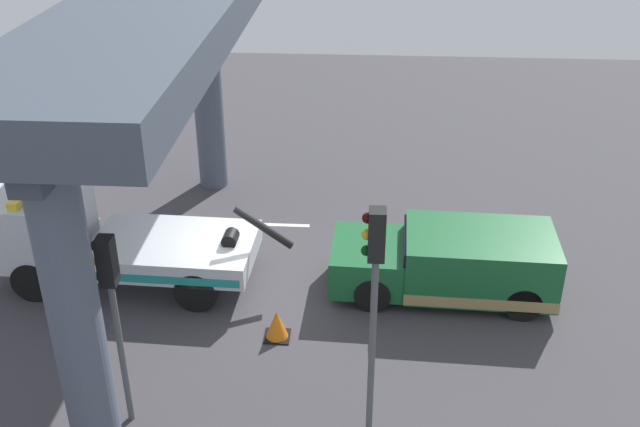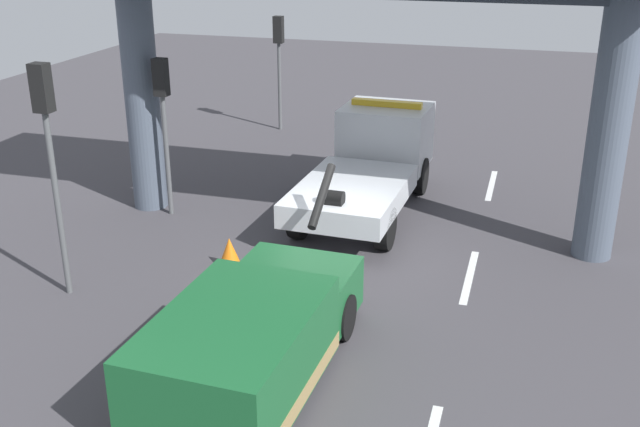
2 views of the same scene
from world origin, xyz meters
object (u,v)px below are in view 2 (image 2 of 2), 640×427
towed_van_green (251,343)px  traffic_light_far (163,102)px  tow_truck_white (372,160)px  traffic_light_near (48,131)px  traffic_light_mid (279,48)px  traffic_cone_orange (230,253)px

towed_van_green → traffic_light_far: (6.47, 4.72, 2.11)m
tow_truck_white → traffic_light_near: bearing=144.3°
towed_van_green → traffic_light_mid: size_ratio=1.34×
traffic_light_near → traffic_light_far: traffic_light_near is taller
tow_truck_white → traffic_cone_orange: size_ratio=10.85×
towed_van_green → traffic_cone_orange: size_ratio=7.85×
towed_van_green → traffic_cone_orange: 4.50m
traffic_light_near → traffic_light_mid: 13.01m
traffic_light_far → towed_van_green: bearing=-143.9°
tow_truck_white → traffic_light_far: (-2.12, 4.75, 1.69)m
traffic_light_far → traffic_light_near: bearing=180.0°
traffic_light_near → traffic_light_mid: (13.00, 0.00, -0.48)m
tow_truck_white → traffic_light_far: bearing=114.0°
traffic_cone_orange → traffic_light_far: bearing=46.8°
tow_truck_white → traffic_light_mid: 8.13m
traffic_light_near → traffic_light_far: size_ratio=1.17×
traffic_light_mid → traffic_cone_orange: bearing=-166.4°
towed_van_green → traffic_light_near: bearing=67.4°
tow_truck_white → traffic_light_mid: traffic_light_mid is taller
traffic_light_near → traffic_light_mid: bearing=0.0°
traffic_light_mid → traffic_cone_orange: size_ratio=5.85×
tow_truck_white → traffic_light_near: (-6.62, 4.75, 2.16)m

